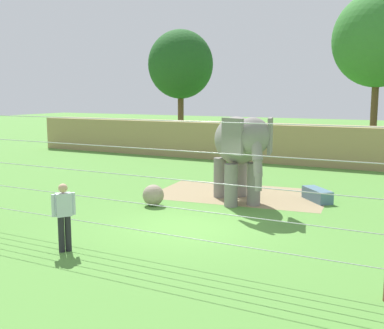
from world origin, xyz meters
TOP-DOWN VIEW (x-y plane):
  - ground_plane at (0.00, 0.00)m, footprint 120.00×120.00m
  - dirt_patch at (-0.35, 4.77)m, footprint 6.73×4.54m
  - embankment_wall at (0.00, 13.68)m, footprint 36.00×1.80m
  - elephant at (0.12, 3.39)m, footprint 3.25×3.59m
  - enrichment_ball at (-2.30, 1.67)m, footprint 0.73×0.73m
  - cable_fence at (0.00, -2.67)m, footprint 12.08×0.21m
  - zookeeper at (-1.68, -3.31)m, footprint 0.40×0.55m
  - feed_trough at (2.48, 4.97)m, footprint 1.30×1.38m
  - tree_left_of_centre at (-10.97, 19.32)m, footprint 4.77×4.77m
  - tree_right_of_centre at (2.41, 20.80)m, footprint 5.67×5.67m

SIDE VIEW (x-z plane):
  - ground_plane at x=0.00m, z-range 0.00..0.00m
  - dirt_patch at x=-0.35m, z-range 0.00..0.01m
  - feed_trough at x=2.48m, z-range 0.00..0.44m
  - enrichment_ball at x=-2.30m, z-range 0.00..0.73m
  - zookeeper at x=-1.68m, z-range 0.09..1.76m
  - embankment_wall at x=0.00m, z-range 0.00..2.11m
  - cable_fence at x=0.00m, z-range 0.02..3.35m
  - elephant at x=0.12m, z-range 0.50..3.55m
  - tree_left_of_centre at x=-10.97m, z-range 1.67..10.07m
  - tree_right_of_centre at x=2.41m, z-range 2.06..12.17m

